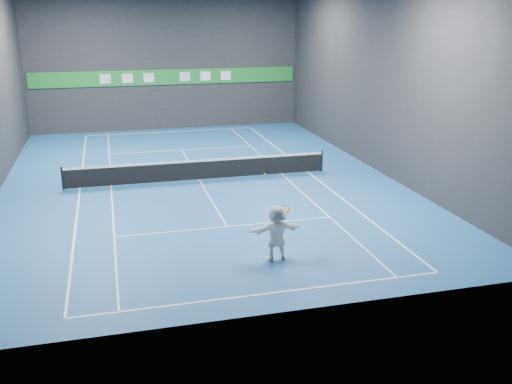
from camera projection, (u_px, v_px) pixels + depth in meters
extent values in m
plane|color=#1B5496|center=(200.00, 180.00, 27.22)|extent=(26.00, 26.00, 0.00)
cube|color=#262628|center=(166.00, 62.00, 37.85)|extent=(18.00, 0.10, 9.00)
cube|color=#262628|center=(280.00, 149.00, 13.87)|extent=(18.00, 0.10, 9.00)
cube|color=#262628|center=(378.00, 79.00, 28.02)|extent=(0.10, 26.00, 9.00)
cube|color=white|center=(266.00, 294.00, 16.25)|extent=(10.98, 0.08, 0.01)
cube|color=white|center=(171.00, 132.00, 38.19)|extent=(10.98, 0.08, 0.01)
cube|color=white|center=(80.00, 189.00, 25.90)|extent=(0.08, 23.78, 0.01)
cube|color=white|center=(308.00, 172.00, 28.54)|extent=(0.08, 23.78, 0.01)
cube|color=white|center=(111.00, 186.00, 26.23)|extent=(0.06, 23.78, 0.01)
cube|color=white|center=(282.00, 174.00, 28.21)|extent=(0.06, 23.78, 0.01)
cube|color=white|center=(227.00, 227.00, 21.32)|extent=(8.23, 0.06, 0.01)
cube|color=white|center=(182.00, 150.00, 33.12)|extent=(8.23, 0.06, 0.01)
cube|color=white|center=(200.00, 180.00, 27.22)|extent=(0.06, 12.80, 0.01)
imported|color=white|center=(276.00, 233.00, 18.24)|extent=(1.74, 0.63, 1.85)
sphere|color=yellow|center=(265.00, 174.00, 17.67)|extent=(0.07, 0.07, 0.07)
cylinder|color=black|center=(62.00, 178.00, 25.57)|extent=(0.10, 0.10, 1.07)
cylinder|color=black|center=(322.00, 161.00, 28.55)|extent=(0.10, 0.10, 1.07)
cube|color=black|center=(199.00, 171.00, 27.08)|extent=(12.40, 0.03, 0.86)
cube|color=white|center=(199.00, 161.00, 26.93)|extent=(12.40, 0.04, 0.10)
cube|color=#1C812C|center=(167.00, 77.00, 38.10)|extent=(17.64, 0.06, 1.00)
cube|color=silver|center=(105.00, 79.00, 37.08)|extent=(0.70, 0.04, 0.60)
cube|color=white|center=(127.00, 78.00, 37.42)|extent=(0.70, 0.04, 0.60)
cube|color=silver|center=(149.00, 78.00, 37.75)|extent=(0.70, 0.04, 0.60)
cube|color=silver|center=(185.00, 77.00, 38.33)|extent=(0.70, 0.04, 0.60)
cube|color=white|center=(205.00, 76.00, 38.67)|extent=(0.70, 0.04, 0.60)
cube|color=white|center=(226.00, 76.00, 39.00)|extent=(0.70, 0.04, 0.60)
torus|color=#AD1612|center=(285.00, 208.00, 18.12)|extent=(0.43, 0.37, 0.26)
cylinder|color=#D8ED53|center=(287.00, 209.00, 18.15)|extent=(0.36, 0.33, 0.18)
cylinder|color=red|center=(287.00, 212.00, 18.17)|extent=(0.05, 0.16, 0.16)
cylinder|color=yellow|center=(285.00, 217.00, 18.19)|extent=(0.06, 0.17, 0.25)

